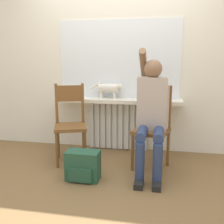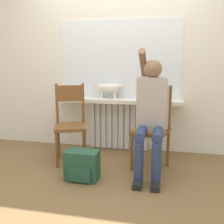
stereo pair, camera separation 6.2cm
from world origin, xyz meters
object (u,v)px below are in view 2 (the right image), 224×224
Objects in this scene: cat at (110,88)px; backpack at (82,166)px; chair_right at (152,127)px; person at (151,110)px; chair_left at (70,123)px.

backpack is (-0.09, -1.01, -0.73)m from cat.
cat is at bearing 156.32° from chair_right.
backpack is at bearing -151.15° from person.
chair_right is at bearing -20.00° from chair_left.
chair_right is at bearing 84.57° from person.
cat is (-0.62, 0.51, 0.39)m from chair_right.
backpack is (-0.70, -0.39, -0.56)m from person.
chair_right is 2.07× the size of cat.
person is 2.95× the size of cat.
cat is (0.40, 0.51, 0.39)m from chair_left.
chair_right and cat have the same top height.
cat is at bearing 31.49° from chair_left.
chair_left and chair_right have the same top height.
person is (1.01, -0.12, 0.22)m from chair_left.
chair_right is (1.02, 0.00, 0.00)m from chair_left.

